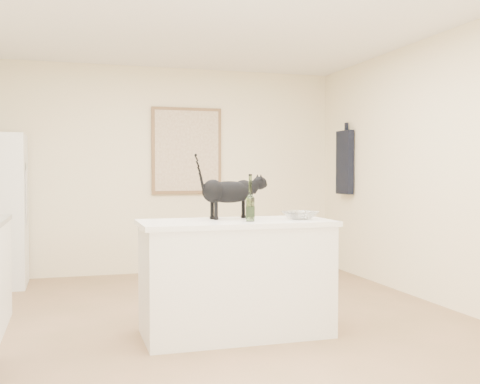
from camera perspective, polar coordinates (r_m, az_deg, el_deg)
The scene contains 14 objects.
floor at distance 4.80m, azimuth -2.29°, elevation -13.44°, with size 5.50×5.50×0.00m, color #9D7253.
ceiling at distance 4.81m, azimuth -2.34°, elevation 17.95°, with size 5.50×5.50×0.00m, color white.
wall_back at distance 7.32m, azimuth -7.67°, elevation 2.15°, with size 4.50×4.50×0.00m, color #F1E6BA.
wall_front at distance 2.08m, azimuth 16.87°, elevation 2.52°, with size 4.50×4.50×0.00m, color #F1E6BA.
wall_right at distance 5.62m, azimuth 20.50°, elevation 2.10°, with size 5.50×5.50×0.00m, color #F1E6BA.
island_base at distance 4.54m, azimuth -0.43°, elevation -8.76°, with size 1.44×0.67×0.86m, color white.
island_top at distance 4.48m, azimuth -0.43°, elevation -3.10°, with size 1.50×0.70×0.04m, color white.
artwork_frame at distance 7.35m, azimuth -5.32°, elevation 4.11°, with size 0.90×0.03×1.10m, color brown.
artwork_canvas at distance 7.33m, azimuth -5.29°, elevation 4.12°, with size 0.82×0.00×1.02m, color beige.
hanging_garment at distance 7.34m, azimuth 10.40°, elevation 2.92°, with size 0.08×0.34×0.80m, color black.
black_cat at distance 4.61m, azimuth -1.11°, elevation -0.28°, with size 0.56×0.17×0.39m, color black, non-canonical shape.
wine_bottle at distance 4.38m, azimuth 1.03°, elevation -0.87°, with size 0.07×0.07×0.32m, color #355823.
glass_bowl at distance 4.60m, azimuth 6.00°, elevation -2.32°, with size 0.26×0.26×0.06m, color silver.
fridge_paper at distance 6.83m, azimuth -20.53°, elevation 2.05°, with size 0.00×0.13×0.17m, color silver.
Camera 1 is at (-1.15, -4.48, 1.28)m, focal length 42.80 mm.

